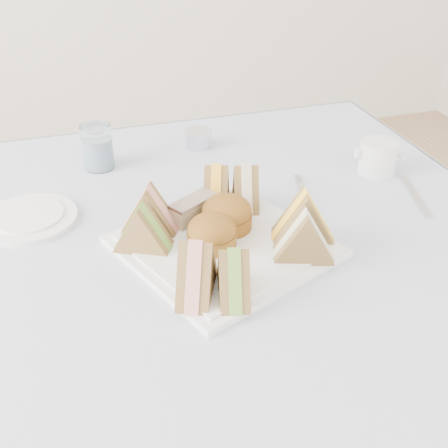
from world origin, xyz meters
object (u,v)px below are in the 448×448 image
object	(u,v)px
serving_plate	(224,246)
water_glass	(97,147)
creamer_jug	(378,157)
table	(228,378)

from	to	relation	value
serving_plate	water_glass	distance (m)	0.40
serving_plate	water_glass	size ratio (longest dim) A/B	3.19
water_glass	creamer_jug	xyz separation A→B (m)	(0.55, -0.19, -0.01)
serving_plate	water_glass	xyz separation A→B (m)	(-0.16, 0.37, 0.04)
serving_plate	creamer_jug	distance (m)	0.42
serving_plate	water_glass	world-z (taller)	water_glass
creamer_jug	serving_plate	bearing A→B (deg)	-151.05
creamer_jug	table	bearing A→B (deg)	-156.99
water_glass	creamer_jug	size ratio (longest dim) A/B	1.23
table	water_glass	xyz separation A→B (m)	(-0.19, 0.31, 0.42)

